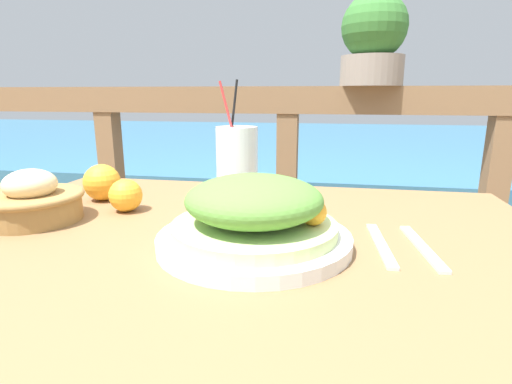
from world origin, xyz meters
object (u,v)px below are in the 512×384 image
Objects in this scene: bread_basket at (32,201)px; potted_plant at (374,40)px; drink_glass at (237,164)px; salad_plate at (254,217)px.

bread_basket is 0.62× the size of potted_plant.
salad_plate is at bearing -71.35° from drink_glass.
bread_basket is at bearing 173.33° from salad_plate.
potted_plant is (0.32, 0.58, 0.31)m from drink_glass.
salad_plate is at bearing -6.67° from bread_basket.
potted_plant is (0.23, 0.83, 0.35)m from salad_plate.
salad_plate is 1.15× the size of drink_glass.
bread_basket is 1.08m from potted_plant.
drink_glass is at bearing -118.65° from potted_plant.
drink_glass reaches higher than salad_plate.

